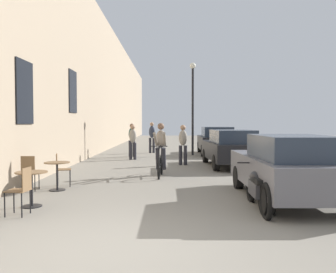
# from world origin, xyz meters

# --- Properties ---
(ground_plane) EXTENTS (88.00, 88.00, 0.00)m
(ground_plane) POSITION_xyz_m (0.00, 0.00, 0.00)
(ground_plane) COLOR gray
(building_facade_left) EXTENTS (0.54, 68.00, 8.21)m
(building_facade_left) POSITION_xyz_m (-3.45, 14.00, 4.11)
(building_facade_left) COLOR tan
(building_facade_left) RESTS_ON ground_plane
(cafe_table_near) EXTENTS (0.64, 0.64, 0.72)m
(cafe_table_near) POSITION_xyz_m (-2.13, 2.49, 0.52)
(cafe_table_near) COLOR black
(cafe_table_near) RESTS_ON ground_plane
(cafe_chair_near_toward_street) EXTENTS (0.41, 0.41, 0.89)m
(cafe_chair_near_toward_street) POSITION_xyz_m (-2.05, 1.80, 0.52)
(cafe_chair_near_toward_street) COLOR black
(cafe_chair_near_toward_street) RESTS_ON ground_plane
(cafe_table_mid) EXTENTS (0.64, 0.64, 0.72)m
(cafe_table_mid) POSITION_xyz_m (-2.16, 4.27, 0.52)
(cafe_table_mid) COLOR black
(cafe_table_mid) RESTS_ON ground_plane
(cafe_chair_mid_toward_street) EXTENTS (0.46, 0.46, 0.89)m
(cafe_chair_mid_toward_street) POSITION_xyz_m (-2.23, 4.83, 0.52)
(cafe_chair_mid_toward_street) COLOR black
(cafe_chair_mid_toward_street) RESTS_ON ground_plane
(cafe_chair_mid_toward_wall) EXTENTS (0.40, 0.40, 0.89)m
(cafe_chair_mid_toward_wall) POSITION_xyz_m (-2.83, 4.19, 0.52)
(cafe_chair_mid_toward_wall) COLOR black
(cafe_chair_mid_toward_wall) RESTS_ON ground_plane
(cyclist_on_bicycle) EXTENTS (0.52, 1.76, 1.74)m
(cyclist_on_bicycle) POSITION_xyz_m (0.42, 6.76, 0.81)
(cyclist_on_bicycle) COLOR black
(cyclist_on_bicycle) RESTS_ON ground_plane
(pedestrian_near) EXTENTS (0.35, 0.25, 1.64)m
(pedestrian_near) POSITION_xyz_m (1.27, 9.75, 0.92)
(pedestrian_near) COLOR #26262D
(pedestrian_near) RESTS_ON ground_plane
(pedestrian_mid) EXTENTS (0.34, 0.24, 1.63)m
(pedestrian_mid) POSITION_xyz_m (-0.99, 11.89, 0.92)
(pedestrian_mid) COLOR #26262D
(pedestrian_mid) RESTS_ON ground_plane
(pedestrian_far) EXTENTS (0.37, 0.29, 1.69)m
(pedestrian_far) POSITION_xyz_m (-1.18, 13.35, 0.95)
(pedestrian_far) COLOR #26262D
(pedestrian_far) RESTS_ON ground_plane
(pedestrian_furthest) EXTENTS (0.35, 0.26, 1.75)m
(pedestrian_furthest) POSITION_xyz_m (-0.27, 15.66, 0.99)
(pedestrian_furthest) COLOR #26262D
(pedestrian_furthest) RESTS_ON ground_plane
(street_lamp) EXTENTS (0.32, 0.32, 4.90)m
(street_lamp) POSITION_xyz_m (1.97, 14.23, 3.11)
(street_lamp) COLOR black
(street_lamp) RESTS_ON ground_plane
(parked_car_nearest) EXTENTS (1.74, 4.08, 1.45)m
(parked_car_nearest) POSITION_xyz_m (3.26, 3.06, 0.75)
(parked_car_nearest) COLOR #595960
(parked_car_nearest) RESTS_ON ground_plane
(parked_car_second) EXTENTS (1.84, 4.12, 1.45)m
(parked_car_second) POSITION_xyz_m (3.09, 9.20, 0.75)
(parked_car_second) COLOR black
(parked_car_second) RESTS_ON ground_plane
(parked_car_third) EXTENTS (1.86, 4.27, 1.51)m
(parked_car_third) POSITION_xyz_m (3.25, 14.55, 0.78)
(parked_car_third) COLOR black
(parked_car_third) RESTS_ON ground_plane
(parked_motorcycle) EXTENTS (0.62, 2.15, 0.92)m
(parked_motorcycle) POSITION_xyz_m (2.44, 2.30, 0.40)
(parked_motorcycle) COLOR black
(parked_motorcycle) RESTS_ON ground_plane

